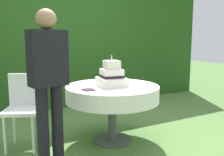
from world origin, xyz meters
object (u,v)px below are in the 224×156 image
object	(u,v)px
serving_plate_left	(85,87)
cake_table	(112,94)
serving_plate_near	(119,80)
serving_plate_far	(134,83)
standing_person	(48,78)
garden_chair	(24,103)
wedding_cake	(112,77)
napkin_stack	(88,90)

from	to	relation	value
serving_plate_left	cake_table	bearing A→B (deg)	-11.93
serving_plate_near	serving_plate_far	bearing A→B (deg)	-81.92
serving_plate_near	standing_person	xyz separation A→B (m)	(-1.16, -0.59, 0.20)
garden_chair	wedding_cake	bearing A→B (deg)	-22.02
cake_table	serving_plate_near	distance (m)	0.44
napkin_stack	serving_plate_left	bearing A→B (deg)	79.94
serving_plate_left	wedding_cake	bearing A→B (deg)	-16.73
cake_table	serving_plate_left	distance (m)	0.37
garden_chair	standing_person	size ratio (longest dim) A/B	0.56
serving_plate_left	napkin_stack	distance (m)	0.20
cake_table	serving_plate_near	world-z (taller)	serving_plate_near
serving_plate_near	serving_plate_far	size ratio (longest dim) A/B	1.05
napkin_stack	serving_plate_far	bearing A→B (deg)	9.25
serving_plate_far	serving_plate_left	xyz separation A→B (m)	(-0.67, 0.08, 0.00)
cake_table	napkin_stack	distance (m)	0.42
serving_plate_left	garden_chair	bearing A→B (deg)	155.54
serving_plate_left	standing_person	size ratio (longest dim) A/B	0.07
cake_table	wedding_cake	xyz separation A→B (m)	(-0.02, -0.02, 0.23)
serving_plate_far	serving_plate_left	size ratio (longest dim) A/B	1.14
cake_table	napkin_stack	world-z (taller)	napkin_stack
napkin_stack	cake_table	bearing A→B (deg)	17.47
serving_plate_near	serving_plate_far	distance (m)	0.33
garden_chair	cake_table	bearing A→B (deg)	-20.40
serving_plate_left	garden_chair	size ratio (longest dim) A/B	0.13
serving_plate_left	serving_plate_far	bearing A→B (deg)	-6.63
serving_plate_far	garden_chair	world-z (taller)	garden_chair
cake_table	serving_plate_near	size ratio (longest dim) A/B	8.82
serving_plate_near	serving_plate_left	xyz separation A→B (m)	(-0.63, -0.25, 0.00)
serving_plate_near	standing_person	bearing A→B (deg)	-153.05
wedding_cake	garden_chair	size ratio (longest dim) A/B	0.44
serving_plate_far	cake_table	bearing A→B (deg)	179.14
cake_table	garden_chair	size ratio (longest dim) A/B	1.33
serving_plate_left	garden_chair	world-z (taller)	garden_chair
wedding_cake	napkin_stack	size ratio (longest dim) A/B	3.17
cake_table	wedding_cake	size ratio (longest dim) A/B	3.00
serving_plate_near	serving_plate_left	size ratio (longest dim) A/B	1.20
serving_plate_left	serving_plate_near	bearing A→B (deg)	21.51
serving_plate_near	garden_chair	bearing A→B (deg)	177.44
cake_table	serving_plate_far	size ratio (longest dim) A/B	9.28
napkin_stack	garden_chair	world-z (taller)	garden_chair
napkin_stack	standing_person	size ratio (longest dim) A/B	0.08
napkin_stack	standing_person	xyz separation A→B (m)	(-0.49, -0.15, 0.19)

